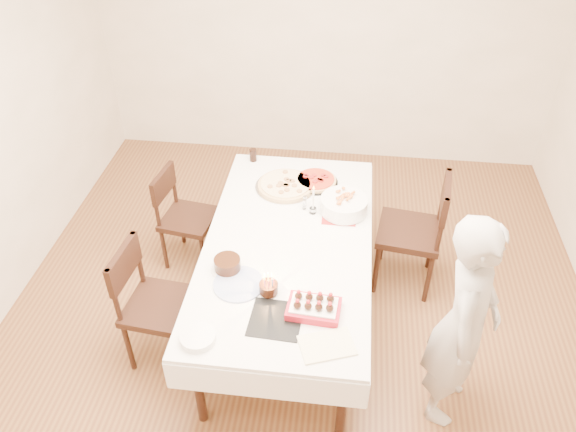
# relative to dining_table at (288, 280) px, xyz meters

# --- Properties ---
(floor) EXTENTS (5.00, 5.00, 0.00)m
(floor) POSITION_rel_dining_table_xyz_m (0.09, -0.10, -0.38)
(floor) COLOR brown
(floor) RESTS_ON ground
(wall_back) EXTENTS (4.50, 0.04, 2.70)m
(wall_back) POSITION_rel_dining_table_xyz_m (0.09, 2.40, 0.98)
(wall_back) COLOR silver
(wall_back) RESTS_ON floor
(dining_table) EXTENTS (1.72, 2.38, 0.75)m
(dining_table) POSITION_rel_dining_table_xyz_m (0.00, 0.00, 0.00)
(dining_table) COLOR white
(dining_table) RESTS_ON floor
(chair_right_savory) EXTENTS (0.58, 0.58, 1.01)m
(chair_right_savory) POSITION_rel_dining_table_xyz_m (0.88, 0.51, 0.13)
(chair_right_savory) COLOR black
(chair_right_savory) RESTS_ON floor
(chair_left_savory) EXTENTS (0.50, 0.50, 0.86)m
(chair_left_savory) POSITION_rel_dining_table_xyz_m (-0.88, 0.55, 0.06)
(chair_left_savory) COLOR black
(chair_left_savory) RESTS_ON floor
(chair_left_dessert) EXTENTS (0.53, 0.53, 0.95)m
(chair_left_dessert) POSITION_rel_dining_table_xyz_m (-0.81, -0.44, 0.10)
(chair_left_dessert) COLOR black
(chair_left_dessert) RESTS_ON floor
(person) EXTENTS (0.52, 0.64, 1.53)m
(person) POSITION_rel_dining_table_xyz_m (1.11, -0.62, 0.39)
(person) COLOR beige
(person) RESTS_ON floor
(pizza_white) EXTENTS (0.61, 0.61, 0.04)m
(pizza_white) POSITION_rel_dining_table_xyz_m (-0.10, 0.64, 0.40)
(pizza_white) COLOR beige
(pizza_white) RESTS_ON dining_table
(pizza_pepperoni) EXTENTS (0.45, 0.45, 0.04)m
(pizza_pepperoni) POSITION_rel_dining_table_xyz_m (0.13, 0.73, 0.40)
(pizza_pepperoni) COLOR red
(pizza_pepperoni) RESTS_ON dining_table
(red_placemat) EXTENTS (0.25, 0.25, 0.01)m
(red_placemat) POSITION_rel_dining_table_xyz_m (0.34, 0.34, 0.38)
(red_placemat) COLOR #B21E1E
(red_placemat) RESTS_ON dining_table
(pasta_bowl) EXTENTS (0.38, 0.38, 0.11)m
(pasta_bowl) POSITION_rel_dining_table_xyz_m (0.36, 0.38, 0.44)
(pasta_bowl) COLOR white
(pasta_bowl) RESTS_ON dining_table
(taper_candle) EXTENTS (0.06, 0.06, 0.25)m
(taper_candle) POSITION_rel_dining_table_xyz_m (0.14, 0.34, 0.50)
(taper_candle) COLOR white
(taper_candle) RESTS_ON dining_table
(shaker_pair) EXTENTS (0.08, 0.08, 0.08)m
(shaker_pair) POSITION_rel_dining_table_xyz_m (0.07, 0.38, 0.42)
(shaker_pair) COLOR white
(shaker_pair) RESTS_ON dining_table
(cola_glass) EXTENTS (0.06, 0.06, 0.11)m
(cola_glass) POSITION_rel_dining_table_xyz_m (-0.41, 0.99, 0.43)
(cola_glass) COLOR black
(cola_glass) RESTS_ON dining_table
(layer_cake) EXTENTS (0.25, 0.25, 0.09)m
(layer_cake) POSITION_rel_dining_table_xyz_m (-0.36, -0.32, 0.42)
(layer_cake) COLOR black
(layer_cake) RESTS_ON dining_table
(cake_board) EXTENTS (0.32, 0.32, 0.01)m
(cake_board) POSITION_rel_dining_table_xyz_m (0.01, -0.71, 0.38)
(cake_board) COLOR black
(cake_board) RESTS_ON dining_table
(birthday_cake) EXTENTS (0.15, 0.15, 0.13)m
(birthday_cake) POSITION_rel_dining_table_xyz_m (-0.06, -0.50, 0.45)
(birthday_cake) COLOR #351B0E
(birthday_cake) RESTS_ON dining_table
(strawberry_box) EXTENTS (0.33, 0.23, 0.08)m
(strawberry_box) POSITION_rel_dining_table_xyz_m (0.23, -0.62, 0.41)
(strawberry_box) COLOR maroon
(strawberry_box) RESTS_ON dining_table
(box_lid) EXTENTS (0.36, 0.30, 0.03)m
(box_lid) POSITION_rel_dining_table_xyz_m (0.33, -0.86, 0.38)
(box_lid) COLOR beige
(box_lid) RESTS_ON dining_table
(plate_stack) EXTENTS (0.23, 0.23, 0.04)m
(plate_stack) POSITION_rel_dining_table_xyz_m (-0.41, -0.91, 0.40)
(plate_stack) COLOR white
(plate_stack) RESTS_ON dining_table
(china_plate) EXTENTS (0.37, 0.37, 0.01)m
(china_plate) POSITION_rel_dining_table_xyz_m (-0.26, -0.45, 0.38)
(china_plate) COLOR white
(china_plate) RESTS_ON dining_table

